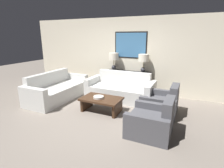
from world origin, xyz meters
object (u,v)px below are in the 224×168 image
Objects in this scene: console_table at (128,82)px; armchair_near_camera at (152,122)px; couch_by_back_wall at (120,90)px; table_lamp_right at (144,60)px; couch_by_side at (57,90)px; decorative_bowl at (99,97)px; armchair_near_back_wall at (161,104)px; coffee_table at (101,102)px; table_lamp_left at (114,58)px.

armchair_near_camera is at bearing -59.37° from console_table.
console_table is 0.75× the size of couch_by_back_wall.
couch_by_side is at bearing -147.57° from table_lamp_right.
armchair_near_back_wall is at bearing 20.69° from decorative_bowl.
console_table is 1.49× the size of coffee_table.
table_lamp_right is 1.29m from couch_by_back_wall.
table_lamp_left is at bearing 180.00° from console_table.
decorative_bowl is at bearing -94.62° from console_table.
table_lamp_right is at bearing 51.04° from couch_by_back_wall.
table_lamp_right is 1.83m from armchair_near_back_wall.
decorative_bowl is at bearing -110.43° from table_lamp_right.
couch_by_side is at bearing 169.28° from decorative_bowl.
couch_by_back_wall is at bearing 129.60° from armchair_near_camera.
table_lamp_right is 2.17m from decorative_bowl.
table_lamp_right is 0.68× the size of armchair_near_back_wall.
table_lamp_left is 1.10m from table_lamp_right.
couch_by_side is 1.78m from decorative_bowl.
decorative_bowl is (-0.15, -1.20, 0.12)m from couch_by_back_wall.
table_lamp_right is at bearing 109.92° from armchair_near_camera.
coffee_table is at bearing -109.12° from table_lamp_right.
armchair_near_back_wall is at bearing 20.08° from coffee_table.
couch_by_side is 2.00× the size of coffee_table.
table_lamp_left is 1.00× the size of table_lamp_right.
table_lamp_right is at bearing 69.57° from decorative_bowl.
table_lamp_right is at bearing 0.00° from table_lamp_left.
console_table is 1.89m from decorative_bowl.
coffee_table is at bearing -9.06° from couch_by_side.
armchair_near_camera is (1.41, -1.71, -0.02)m from couch_by_back_wall.
couch_by_back_wall and couch_by_side have the same top height.
armchair_near_camera is (1.50, -0.55, -0.01)m from coffee_table.
decorative_bowl is at bearing -159.31° from armchair_near_back_wall.
couch_by_side is (-2.44, -1.55, -0.95)m from table_lamp_right.
couch_by_side is 3.41m from armchair_near_camera.
armchair_near_back_wall reaches higher than decorative_bowl.
couch_by_back_wall is (0.00, -0.68, -0.10)m from console_table.
armchair_near_back_wall is at bearing -23.37° from couch_by_back_wall.
coffee_table is (-0.64, -1.84, -0.96)m from table_lamp_right.
couch_by_back_wall is 1.00× the size of couch_by_side.
armchair_near_camera is (1.41, -2.39, -0.13)m from console_table.
couch_by_back_wall is 2.22m from armchair_near_camera.
console_table is at bearing 90.00° from couch_by_back_wall.
console_table is at bearing 0.00° from table_lamp_left.
armchair_near_camera is (0.86, -2.39, -0.98)m from table_lamp_right.
couch_by_side is 1.83m from coffee_table.
table_lamp_left reaches higher than armchair_near_back_wall.
armchair_near_camera is (1.56, -0.51, -0.15)m from decorative_bowl.
couch_by_side is at bearing -130.91° from table_lamp_left.
decorative_bowl is (-0.70, -1.88, -0.83)m from table_lamp_right.
decorative_bowl is 1.68m from armchair_near_back_wall.
table_lamp_right is 2.17m from coffee_table.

